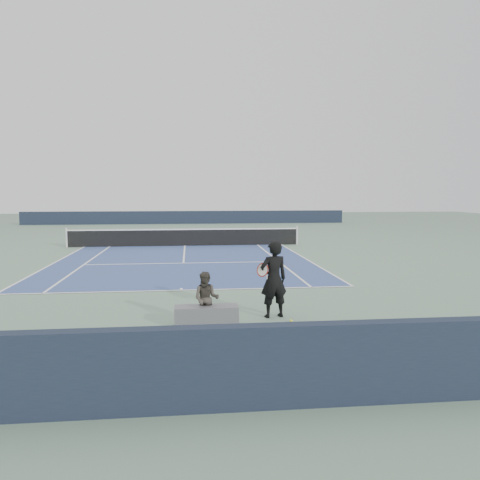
{
  "coord_description": "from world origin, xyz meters",
  "views": [
    {
      "loc": [
        0.28,
        -26.18,
        3.07
      ],
      "look_at": [
        2.29,
        -7.59,
        1.1
      ],
      "focal_mm": 35.0,
      "sensor_mm": 36.0,
      "label": 1
    }
  ],
  "objects": [
    {
      "name": "tennis_net",
      "position": [
        0.0,
        0.0,
        0.5
      ],
      "size": [
        12.9,
        0.1,
        1.07
      ],
      "color": "silver",
      "rests_on": "ground"
    },
    {
      "name": "tennis_ball",
      "position": [
        2.63,
        -15.67,
        0.03
      ],
      "size": [
        0.07,
        0.07,
        0.07
      ],
      "primitive_type": "sphere",
      "color": "yellow",
      "rests_on": "ground"
    },
    {
      "name": "windscreen_far",
      "position": [
        0.0,
        17.88,
        0.6
      ],
      "size": [
        30.0,
        0.25,
        1.2
      ],
      "primitive_type": "cube",
      "color": "black",
      "rests_on": "ground"
    },
    {
      "name": "ground",
      "position": [
        0.0,
        0.0,
        0.0
      ],
      "size": [
        80.0,
        80.0,
        0.0
      ],
      "primitive_type": "plane",
      "color": "slate"
    },
    {
      "name": "tennis_player",
      "position": [
        2.29,
        -15.17,
        0.94
      ],
      "size": [
        0.85,
        0.65,
        1.88
      ],
      "color": "black",
      "rests_on": "ground"
    },
    {
      "name": "windscreen_near",
      "position": [
        0.0,
        -19.88,
        0.6
      ],
      "size": [
        30.0,
        0.25,
        1.2
      ],
      "primitive_type": "cube",
      "color": "black",
      "rests_on": "ground"
    },
    {
      "name": "spectator_bench",
      "position": [
        0.64,
        -15.76,
        0.44
      ],
      "size": [
        1.5,
        0.74,
        1.25
      ],
      "color": "#5B5A5F",
      "rests_on": "ground"
    },
    {
      "name": "court_surface",
      "position": [
        0.0,
        0.0,
        0.01
      ],
      "size": [
        10.97,
        23.77,
        0.01
      ],
      "primitive_type": "cube",
      "color": "#354A7F",
      "rests_on": "ground"
    }
  ]
}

